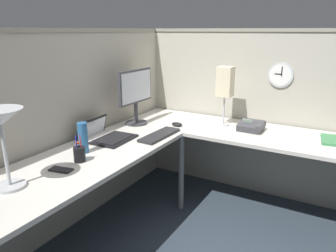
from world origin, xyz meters
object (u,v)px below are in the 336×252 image
object	(u,v)px
computer_mouse	(177,124)
office_phone	(252,127)
keyboard	(160,135)
desk_lamp_paper	(225,83)
cell_phone	(61,170)
pen_cup	(79,154)
wall_clock	(281,75)
desk_lamp_dome	(1,124)
monitor	(136,93)
thermos_flask	(83,138)
book_stack	(334,142)
laptop	(104,136)

from	to	relation	value
computer_mouse	office_phone	distance (m)	0.66
keyboard	desk_lamp_paper	bearing A→B (deg)	-28.57
cell_phone	desk_lamp_paper	xyz separation A→B (m)	(1.44, -0.52, 0.38)
pen_cup	wall_clock	size ratio (longest dim) A/B	0.82
pen_cup	cell_phone	bearing A→B (deg)	-179.19
wall_clock	desk_lamp_dome	bearing A→B (deg)	153.63
monitor	keyboard	size ratio (longest dim) A/B	1.16
thermos_flask	office_phone	distance (m)	1.42
cell_phone	book_stack	bearing A→B (deg)	-58.19
monitor	book_stack	xyz separation A→B (m)	(0.27, -1.63, -0.27)
monitor	wall_clock	xyz separation A→B (m)	(0.64, -1.12, 0.16)
cell_phone	monitor	bearing A→B (deg)	-1.50
keyboard	desk_lamp_paper	xyz separation A→B (m)	(0.57, -0.33, 0.37)
pen_cup	wall_clock	bearing A→B (deg)	-30.83
monitor	pen_cup	world-z (taller)	monitor
monitor	office_phone	size ratio (longest dim) A/B	2.37
keyboard	desk_lamp_dome	bearing A→B (deg)	169.52
desk_lamp_paper	office_phone	bearing A→B (deg)	-98.71
keyboard	desk_lamp_dome	xyz separation A→B (m)	(-1.17, 0.26, 0.35)
book_stack	laptop	bearing A→B (deg)	114.82
desk_lamp_paper	wall_clock	distance (m)	0.50
keyboard	desk_lamp_paper	size ratio (longest dim) A/B	0.81
desk_lamp_dome	wall_clock	size ratio (longest dim) A/B	2.02
cell_phone	book_stack	distance (m)	1.97
desk_lamp_dome	book_stack	distance (m)	2.26
thermos_flask	keyboard	bearing A→B (deg)	-25.94
thermos_flask	office_phone	xyz separation A→B (m)	(1.10, -0.89, -0.07)
wall_clock	keyboard	bearing A→B (deg)	138.86
desk_lamp_dome	thermos_flask	world-z (taller)	desk_lamp_dome
computer_mouse	book_stack	bearing A→B (deg)	-83.37
book_stack	pen_cup	bearing A→B (deg)	129.63
monitor	cell_phone	world-z (taller)	monitor
book_stack	keyboard	bearing A→B (deg)	111.00
cell_phone	office_phone	xyz separation A→B (m)	(1.40, -0.79, 0.03)
book_stack	desk_lamp_dome	bearing A→B (deg)	137.63
desk_lamp_dome	cell_phone	distance (m)	0.47
pen_cup	thermos_flask	xyz separation A→B (m)	(0.13, 0.09, 0.06)
book_stack	monitor	bearing A→B (deg)	99.38
desk_lamp_paper	wall_clock	size ratio (longest dim) A/B	2.41
desk_lamp_dome	desk_lamp_paper	distance (m)	1.84
desk_lamp_dome	cell_phone	bearing A→B (deg)	-13.78
cell_phone	wall_clock	size ratio (longest dim) A/B	0.65
thermos_flask	book_stack	size ratio (longest dim) A/B	0.74
desk_lamp_dome	book_stack	size ratio (longest dim) A/B	1.50
pen_cup	thermos_flask	world-z (taller)	thermos_flask
laptop	desk_lamp_dome	distance (m)	0.97
pen_cup	wall_clock	xyz separation A→B (m)	(1.56, -0.93, 0.40)
monitor	cell_phone	xyz separation A→B (m)	(-1.09, -0.19, -0.29)
cell_phone	thermos_flask	distance (m)	0.33
monitor	desk_lamp_dome	size ratio (longest dim) A/B	1.12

